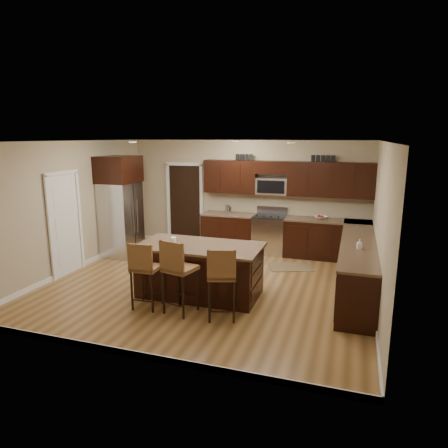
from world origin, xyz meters
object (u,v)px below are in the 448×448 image
(island, at_px, (200,271))
(stool_right, at_px, (222,275))
(stool_left, at_px, (144,268))
(refrigerator, at_px, (120,205))
(stool_mid, at_px, (177,268))
(range, at_px, (270,234))

(island, bearing_deg, stool_right, -51.00)
(island, relative_size, stool_left, 1.94)
(refrigerator, bearing_deg, stool_right, -37.19)
(stool_mid, bearing_deg, stool_left, -166.79)
(stool_left, xyz_separation_m, refrigerator, (-2.02, 2.54, 0.50))
(range, height_order, stool_right, stool_right)
(range, relative_size, stool_left, 0.98)
(stool_left, relative_size, stool_right, 0.98)
(refrigerator, bearing_deg, range, 20.86)
(stool_right, bearing_deg, stool_left, 163.04)
(stool_mid, bearing_deg, range, 93.30)
(range, height_order, refrigerator, refrigerator)
(island, relative_size, stool_mid, 1.80)
(stool_left, height_order, stool_mid, stool_mid)
(stool_left, bearing_deg, refrigerator, 126.44)
(range, distance_m, stool_left, 4.02)
(stool_mid, relative_size, refrigerator, 0.52)
(range, relative_size, refrigerator, 0.47)
(refrigerator, bearing_deg, stool_mid, -44.25)
(stool_mid, height_order, refrigerator, refrigerator)
(range, height_order, island, range)
(stool_left, height_order, stool_right, stool_right)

